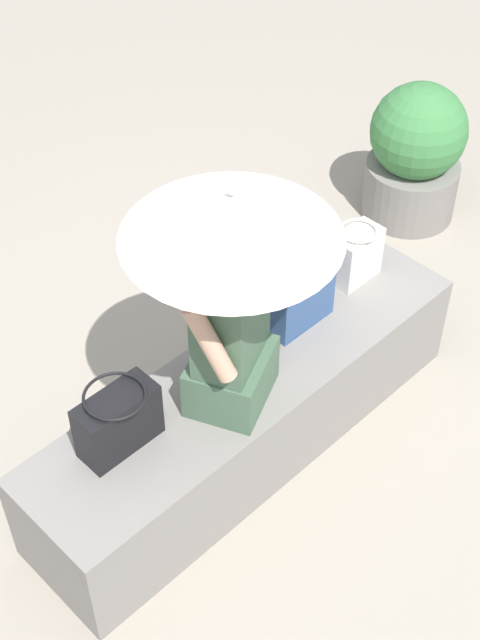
% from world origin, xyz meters
% --- Properties ---
extents(ground_plane, '(14.00, 14.00, 0.00)m').
position_xyz_m(ground_plane, '(0.00, 0.00, 0.00)').
color(ground_plane, '#9E9384').
extents(stone_bench, '(2.07, 0.53, 0.47)m').
position_xyz_m(stone_bench, '(0.00, 0.00, 0.24)').
color(stone_bench, gray).
rests_on(stone_bench, ground).
extents(person_seated, '(0.51, 0.40, 0.90)m').
position_xyz_m(person_seated, '(0.14, 0.04, 0.86)').
color(person_seated, '#47664C').
rests_on(person_seated, stone_bench).
extents(parasol, '(0.77, 0.77, 0.99)m').
position_xyz_m(parasol, '(0.13, 0.04, 1.35)').
color(parasol, '#B7B7BC').
rests_on(parasol, stone_bench).
extents(handbag_black, '(0.30, 0.22, 0.34)m').
position_xyz_m(handbag_black, '(-0.36, -0.08, 0.64)').
color(handbag_black, '#335184').
rests_on(handbag_black, stone_bench).
extents(tote_bag_canvas, '(0.32, 0.23, 0.27)m').
position_xyz_m(tote_bag_canvas, '(0.60, -0.08, 0.61)').
color(tote_bag_canvas, black).
rests_on(tote_bag_canvas, stone_bench).
extents(shoulder_bag_spare, '(0.23, 0.17, 0.27)m').
position_xyz_m(shoulder_bag_spare, '(-0.75, -0.08, 0.60)').
color(shoulder_bag_spare, silver).
rests_on(shoulder_bag_spare, stone_bench).
extents(planter_near, '(0.52, 0.52, 0.80)m').
position_xyz_m(planter_near, '(-1.84, -0.55, 0.39)').
color(planter_near, gray).
rests_on(planter_near, ground).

